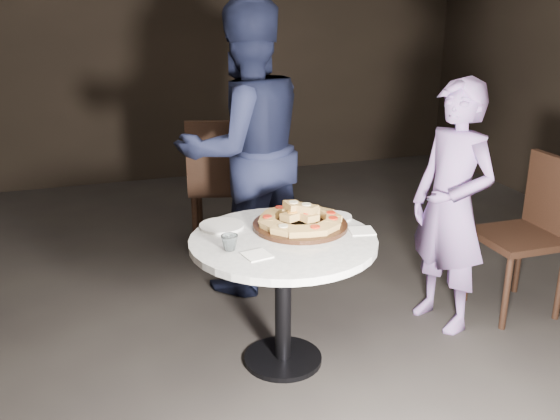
% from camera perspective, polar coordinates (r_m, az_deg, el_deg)
% --- Properties ---
extents(floor, '(7.00, 7.00, 0.00)m').
position_cam_1_polar(floor, '(3.47, 1.22, -12.48)').
color(floor, black).
rests_on(floor, ground).
extents(table, '(1.11, 1.11, 0.69)m').
position_cam_1_polar(table, '(3.09, 0.29, -4.82)').
color(table, black).
rests_on(table, ground).
extents(serving_board, '(0.59, 0.59, 0.02)m').
position_cam_1_polar(serving_board, '(3.18, 1.85, -1.40)').
color(serving_board, black).
rests_on(serving_board, table).
extents(focaccia_pile, '(0.43, 0.43, 0.12)m').
position_cam_1_polar(focaccia_pile, '(3.17, 1.90, -0.63)').
color(focaccia_pile, '#B98C47').
rests_on(focaccia_pile, serving_board).
extents(plate_left, '(0.29, 0.29, 0.01)m').
position_cam_1_polar(plate_left, '(3.20, -5.35, -1.44)').
color(plate_left, white).
rests_on(plate_left, table).
extents(plate_right, '(0.19, 0.19, 0.01)m').
position_cam_1_polar(plate_right, '(3.33, 5.09, -0.62)').
color(plate_right, white).
rests_on(plate_right, table).
extents(water_glass, '(0.09, 0.09, 0.08)m').
position_cam_1_polar(water_glass, '(2.90, -4.62, -2.99)').
color(water_glass, silver).
rests_on(water_glass, table).
extents(napkin_near, '(0.14, 0.14, 0.01)m').
position_cam_1_polar(napkin_near, '(2.85, -2.13, -4.14)').
color(napkin_near, white).
rests_on(napkin_near, table).
extents(napkin_far, '(0.14, 0.14, 0.01)m').
position_cam_1_polar(napkin_far, '(3.16, 7.48, -1.90)').
color(napkin_far, white).
rests_on(napkin_far, table).
extents(chair_far, '(0.59, 0.61, 1.02)m').
position_cam_1_polar(chair_far, '(4.41, -5.20, 2.93)').
color(chair_far, black).
rests_on(chair_far, ground).
extents(chair_right, '(0.46, 0.44, 0.93)m').
position_cam_1_polar(chair_right, '(3.95, 22.14, -1.23)').
color(chair_right, black).
rests_on(chair_right, ground).
extents(diner_navy, '(0.99, 0.84, 1.81)m').
position_cam_1_polar(diner_navy, '(3.87, -3.22, 5.46)').
color(diner_navy, '#141932').
rests_on(diner_navy, ground).
extents(diner_teal, '(0.47, 0.59, 1.41)m').
position_cam_1_polar(diner_teal, '(3.56, 15.42, 0.25)').
color(diner_teal, '#7C63A0').
rests_on(diner_teal, ground).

